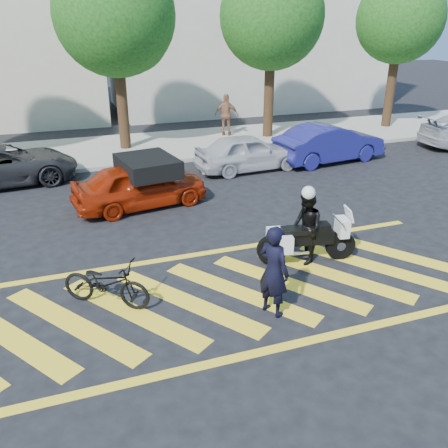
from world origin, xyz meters
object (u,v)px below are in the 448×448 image
object	(u,v)px
officer_moto	(306,228)
parked_right	(329,143)
bicycle	(106,283)
parked_mid_left	(2,165)
red_convertible	(140,185)
parked_mid_right	(248,152)
officer_bike	(274,271)
police_motorcycle	(305,239)

from	to	relation	value
officer_moto	parked_right	world-z (taller)	officer_moto
bicycle	parked_mid_left	distance (m)	8.91
red_convertible	parked_mid_right	distance (m)	4.96
officer_bike	parked_right	bearing A→B (deg)	-63.36
red_convertible	parked_mid_left	xyz separation A→B (m)	(-3.97, 3.55, 0.00)
parked_mid_right	parked_right	world-z (taller)	parked_right
police_motorcycle	bicycle	bearing A→B (deg)	-164.61
police_motorcycle	red_convertible	bearing A→B (deg)	133.23
officer_bike	police_motorcycle	world-z (taller)	officer_bike
officer_bike	bicycle	distance (m)	3.25
bicycle	police_motorcycle	size ratio (longest dim) A/B	0.79
parked_mid_left	officer_moto	bearing A→B (deg)	-146.39
parked_mid_left	parked_mid_right	size ratio (longest dim) A/B	1.23
red_convertible	parked_right	size ratio (longest dim) A/B	0.89
officer_bike	police_motorcycle	bearing A→B (deg)	-70.67
police_motorcycle	red_convertible	world-z (taller)	red_convertible
bicycle	parked_mid_right	xyz separation A→B (m)	(5.94, 7.35, 0.19)
red_convertible	officer_bike	bearing A→B (deg)	-177.47
red_convertible	parked_mid_right	size ratio (longest dim) A/B	1.00
police_motorcycle	parked_mid_right	xyz separation A→B (m)	(1.44, 7.02, 0.11)
police_motorcycle	parked_mid_right	world-z (taller)	parked_mid_right
officer_bike	parked_right	size ratio (longest dim) A/B	0.41
bicycle	parked_right	world-z (taller)	parked_right
officer_moto	parked_mid_right	size ratio (longest dim) A/B	0.43
bicycle	parked_mid_right	distance (m)	9.46
bicycle	parked_mid_left	xyz separation A→B (m)	(-2.40, 8.58, 0.19)
police_motorcycle	officer_bike	bearing A→B (deg)	-122.39
parked_right	red_convertible	bearing A→B (deg)	99.15
bicycle	parked_mid_left	world-z (taller)	parked_mid_left
red_convertible	parked_mid_right	bearing A→B (deg)	-71.55
bicycle	red_convertible	distance (m)	5.27
parked_mid_right	officer_bike	bearing A→B (deg)	157.16
officer_bike	parked_mid_right	xyz separation A→B (m)	(3.01, 8.67, -0.23)
bicycle	officer_moto	size ratio (longest dim) A/B	1.07
officer_bike	red_convertible	size ratio (longest dim) A/B	0.46
bicycle	parked_mid_right	world-z (taller)	parked_mid_right
officer_bike	parked_mid_right	bearing A→B (deg)	-46.22
red_convertible	bicycle	bearing A→B (deg)	153.03
parked_mid_left	red_convertible	bearing A→B (deg)	-138.07
officer_moto	red_convertible	size ratio (longest dim) A/B	0.43
police_motorcycle	parked_mid_left	xyz separation A→B (m)	(-6.91, 8.25, 0.11)
parked_mid_right	parked_right	bearing A→B (deg)	-93.70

